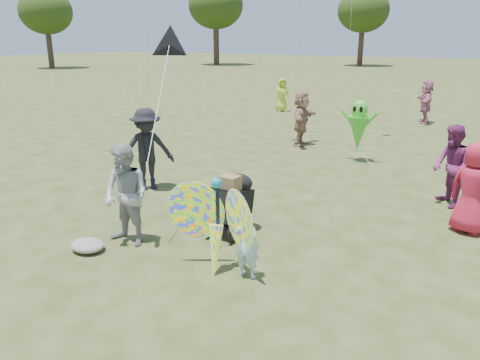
% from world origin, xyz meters
% --- Properties ---
extents(ground, '(160.00, 160.00, 0.00)m').
position_xyz_m(ground, '(0.00, 0.00, 0.00)').
color(ground, '#51592B').
rests_on(ground, ground).
extents(child_girl, '(0.40, 0.29, 1.02)m').
position_xyz_m(child_girl, '(0.55, 0.46, 0.51)').
color(child_girl, '#A7D9EC').
rests_on(child_girl, ground).
extents(adult_man, '(0.86, 0.68, 1.72)m').
position_xyz_m(adult_man, '(-1.76, 0.43, 0.86)').
color(adult_man, '#9D9EA2').
rests_on(adult_man, ground).
extents(grey_bag, '(0.59, 0.49, 0.19)m').
position_xyz_m(grey_bag, '(-2.15, -0.15, 0.09)').
color(grey_bag, gray).
rests_on(grey_bag, ground).
extents(crowd_a, '(0.94, 0.77, 1.66)m').
position_xyz_m(crowd_a, '(3.11, 3.96, 0.83)').
color(crowd_a, '#BC1E37').
rests_on(crowd_a, ground).
extents(crowd_b, '(1.28, 1.39, 1.88)m').
position_xyz_m(crowd_b, '(-3.50, 2.87, 0.94)').
color(crowd_b, black).
rests_on(crowd_b, ground).
extents(crowd_d, '(0.68, 1.66, 1.74)m').
position_xyz_m(crowd_d, '(-2.38, 8.91, 0.87)').
color(crowd_d, '#9E7561').
rests_on(crowd_d, ground).
extents(crowd_e, '(0.99, 1.04, 1.70)m').
position_xyz_m(crowd_e, '(2.59, 5.26, 0.85)').
color(crowd_e, '#76275C').
rests_on(crowd_e, ground).
extents(crowd_g, '(0.89, 0.86, 1.54)m').
position_xyz_m(crowd_g, '(-6.12, 15.07, 0.77)').
color(crowd_g, '#BACC30').
rests_on(crowd_g, ground).
extents(crowd_j, '(0.98, 1.68, 1.73)m').
position_xyz_m(crowd_j, '(0.24, 15.30, 0.86)').
color(crowd_j, '#B4677F').
rests_on(crowd_j, ground).
extents(jogging_stroller, '(0.53, 1.06, 1.09)m').
position_xyz_m(jogging_stroller, '(-0.50, 1.74, 0.61)').
color(jogging_stroller, black).
rests_on(jogging_stroller, ground).
extents(butterfly_kite, '(1.74, 0.75, 1.65)m').
position_xyz_m(butterfly_kite, '(0.05, 0.41, 0.71)').
color(butterfly_kite, red).
rests_on(butterfly_kite, ground).
extents(delta_kite_rig, '(1.79, 2.64, 2.25)m').
position_xyz_m(delta_kite_rig, '(-2.69, 2.83, 3.21)').
color(delta_kite_rig, black).
rests_on(delta_kite_rig, ground).
extents(alien_kite, '(1.12, 0.69, 1.74)m').
position_xyz_m(alien_kite, '(-0.18, 7.83, 0.97)').
color(alien_kite, green).
rests_on(alien_kite, ground).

